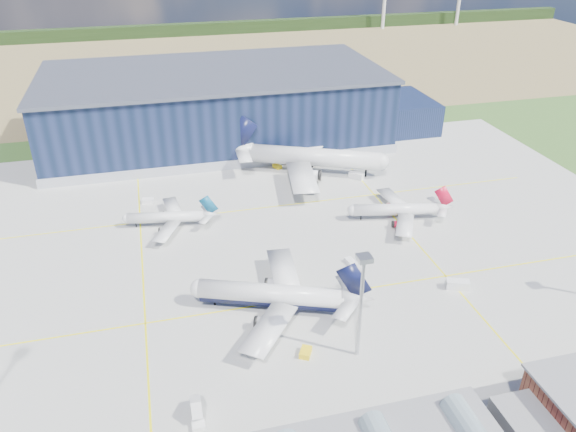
% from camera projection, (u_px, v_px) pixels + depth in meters
% --- Properties ---
extents(ground, '(600.00, 600.00, 0.00)m').
position_uv_depth(ground, '(273.00, 277.00, 133.47)').
color(ground, '#2B541F').
rests_on(ground, ground).
extents(apron, '(220.00, 160.00, 0.08)m').
position_uv_depth(apron, '(264.00, 255.00, 141.96)').
color(apron, '#A7A7A2').
rests_on(apron, ground).
extents(farmland, '(600.00, 220.00, 0.01)m').
position_uv_depth(farmland, '(186.00, 63.00, 320.44)').
color(farmland, '#91774E').
rests_on(farmland, ground).
extents(treeline, '(600.00, 8.00, 8.00)m').
position_uv_depth(treeline, '(175.00, 30.00, 386.52)').
color(treeline, black).
rests_on(treeline, ground).
extents(hangar, '(145.00, 62.00, 26.10)m').
position_uv_depth(hangar, '(222.00, 109.00, 209.09)').
color(hangar, black).
rests_on(hangar, ground).
extents(light_mast_center, '(2.60, 2.60, 23.00)m').
position_uv_depth(light_mast_center, '(362.00, 291.00, 102.76)').
color(light_mast_center, '#A9AAB0').
rests_on(light_mast_center, ground).
extents(airliner_navy, '(51.69, 51.20, 13.07)m').
position_uv_depth(airliner_navy, '(271.00, 285.00, 119.44)').
color(airliner_navy, silver).
rests_on(airliner_navy, ground).
extents(airliner_red, '(35.82, 35.30, 9.91)m').
position_uv_depth(airliner_red, '(396.00, 204.00, 155.85)').
color(airliner_red, silver).
rests_on(airliner_red, ground).
extents(airliner_widebody, '(71.80, 71.22, 17.78)m').
position_uv_depth(airliner_widebody, '(314.00, 148.00, 181.78)').
color(airliner_widebody, silver).
rests_on(airliner_widebody, ground).
extents(airliner_regional, '(31.07, 30.60, 8.75)m').
position_uv_depth(airliner_regional, '(166.00, 212.00, 152.78)').
color(airliner_regional, silver).
rests_on(airliner_regional, ground).
extents(gse_tug_b, '(3.25, 3.65, 1.32)m').
position_uv_depth(gse_tug_b, '(306.00, 353.00, 109.70)').
color(gse_tug_b, yellow).
rests_on(gse_tug_b, ground).
extents(gse_van_a, '(5.66, 3.97, 2.27)m').
position_uv_depth(gse_van_a, '(458.00, 285.00, 128.73)').
color(gse_van_a, silver).
rests_on(gse_van_a, ground).
extents(gse_cart_a, '(2.34, 3.03, 1.17)m').
position_uv_depth(gse_cart_a, '(350.00, 261.00, 138.32)').
color(gse_cart_a, silver).
rests_on(gse_cart_a, ground).
extents(gse_van_b, '(4.76, 4.97, 2.17)m').
position_uv_depth(gse_van_b, '(357.00, 176.00, 181.73)').
color(gse_van_b, silver).
rests_on(gse_van_b, ground).
extents(gse_tug_c, '(2.97, 3.57, 1.34)m').
position_uv_depth(gse_tug_c, '(277.00, 166.00, 189.31)').
color(gse_tug_c, yellow).
rests_on(gse_tug_c, ground).
extents(gse_cart_b, '(3.62, 2.75, 1.42)m').
position_uv_depth(gse_cart_b, '(148.00, 201.00, 166.73)').
color(gse_cart_b, silver).
rests_on(gse_cart_b, ground).
extents(airstair, '(1.83, 4.47, 2.85)m').
position_uv_depth(airstair, '(196.00, 410.00, 96.06)').
color(airstair, silver).
rests_on(airstair, ground).
extents(car_a, '(3.25, 1.40, 1.09)m').
position_uv_depth(car_a, '(348.00, 424.00, 94.54)').
color(car_a, '#99999E').
rests_on(car_a, ground).
extents(car_b, '(4.10, 2.29, 1.28)m').
position_uv_depth(car_b, '(383.00, 426.00, 94.07)').
color(car_b, '#99999E').
rests_on(car_b, ground).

